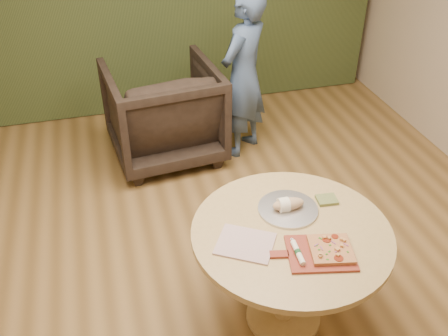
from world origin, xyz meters
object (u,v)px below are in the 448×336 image
serving_tray (288,209)px  armchair (163,108)px  flatbread_pizza (331,249)px  pedestal_table (290,248)px  bread_roll (287,204)px  cutlery_roll (298,252)px  person_standing (243,75)px  pizza_paddle (318,253)px

serving_tray → armchair: bearing=102.5°
flatbread_pizza → serving_tray: bearing=102.5°
pedestal_table → bread_roll: 0.25m
flatbread_pizza → cutlery_roll: (-0.18, 0.02, 0.00)m
bread_roll → armchair: (-0.43, 1.96, -0.30)m
cutlery_roll → person_standing: size_ratio=0.13×
bread_roll → armchair: 2.03m
flatbread_pizza → bread_roll: 0.41m
bread_roll → flatbread_pizza: bearing=-76.3°
flatbread_pizza → serving_tray: (-0.09, 0.40, -0.02)m
pizza_paddle → flatbread_pizza: size_ratio=1.79×
serving_tray → person_standing: person_standing is taller
pizza_paddle → person_standing: bearing=95.5°
pizza_paddle → bread_roll: bearing=107.0°
pizza_paddle → serving_tray: (-0.02, 0.39, -0.00)m
pedestal_table → flatbread_pizza: 0.31m
pedestal_table → serving_tray: bearing=76.0°
pizza_paddle → armchair: 2.40m
flatbread_pizza → person_standing: 2.26m
bread_roll → armchair: size_ratio=0.19×
armchair → cutlery_roll: bearing=92.6°
flatbread_pizza → bread_roll: bearing=103.7°
flatbread_pizza → cutlery_roll: 0.18m
pizza_paddle → person_standing: (0.27, 2.24, 0.02)m
pizza_paddle → flatbread_pizza: 0.07m
pedestal_table → flatbread_pizza: size_ratio=4.34×
pizza_paddle → serving_tray: 0.39m
serving_tray → pedestal_table: bearing=-104.0°
pedestal_table → person_standing: (0.34, 2.02, 0.17)m
bread_roll → armchair: bearing=102.3°
cutlery_roll → person_standing: 2.26m
cutlery_roll → armchair: (-0.34, 2.33, -0.28)m
flatbread_pizza → serving_tray: size_ratio=0.74×
flatbread_pizza → pedestal_table: bearing=120.3°
flatbread_pizza → armchair: (-0.52, 2.35, -0.28)m
pedestal_table → person_standing: size_ratio=0.73×
pedestal_table → cutlery_roll: (-0.05, -0.20, 0.17)m
serving_tray → bread_roll: bearing=180.0°
cutlery_roll → serving_tray: 0.39m
pedestal_table → person_standing: person_standing is taller
pedestal_table → serving_tray: 0.23m
cutlery_roll → pedestal_table: bearing=80.3°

